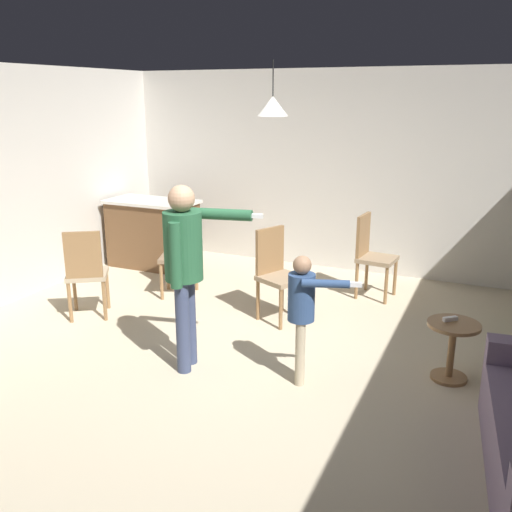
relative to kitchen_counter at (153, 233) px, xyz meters
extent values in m
plane|color=beige|center=(2.45, -2.20, -0.48)|extent=(7.68, 7.68, 0.00)
cube|color=beige|center=(2.45, 1.00, 0.87)|extent=(6.40, 0.10, 2.70)
cylinder|color=olive|center=(4.58, -2.21, -0.45)|extent=(0.05, 0.05, 0.06)
cube|color=brown|center=(0.00, 0.00, -0.02)|extent=(1.20, 0.60, 0.91)
cube|color=beige|center=(0.00, 0.00, 0.45)|extent=(1.26, 0.66, 0.04)
cylinder|color=olive|center=(4.21, -1.76, 0.03)|extent=(0.44, 0.44, 0.03)
cylinder|color=olive|center=(4.21, -1.76, -0.23)|extent=(0.06, 0.06, 0.49)
cylinder|color=olive|center=(4.21, -1.76, -0.46)|extent=(0.31, 0.31, 0.03)
cylinder|color=#384260|center=(2.01, -2.40, -0.06)|extent=(0.12, 0.12, 0.83)
cylinder|color=#384260|center=(2.05, -2.57, -0.06)|extent=(0.12, 0.12, 0.83)
cylinder|color=#265938|center=(2.03, -2.49, 0.65)|extent=(0.33, 0.33, 0.59)
sphere|color=tan|center=(2.03, -2.49, 1.06)|extent=(0.23, 0.23, 0.23)
cylinder|color=#265938|center=(2.26, -2.24, 0.90)|extent=(0.56, 0.21, 0.10)
cube|color=white|center=(2.56, -2.18, 0.90)|extent=(0.13, 0.06, 0.04)
cylinder|color=#265938|center=(2.07, -2.67, 0.62)|extent=(0.10, 0.10, 0.56)
cylinder|color=tan|center=(3.02, -2.27, -0.20)|extent=(0.08, 0.08, 0.57)
cylinder|color=tan|center=(3.06, -2.38, -0.20)|extent=(0.08, 0.08, 0.57)
cylinder|color=navy|center=(3.04, -2.32, 0.29)|extent=(0.22, 0.22, 0.40)
sphere|color=#9E7556|center=(3.04, -2.32, 0.56)|extent=(0.15, 0.15, 0.15)
cylinder|color=navy|center=(3.00, -2.20, 0.27)|extent=(0.07, 0.07, 0.38)
cylinder|color=navy|center=(3.26, -2.38, 0.46)|extent=(0.38, 0.18, 0.07)
cube|color=white|center=(3.47, -2.31, 0.46)|extent=(0.13, 0.08, 0.04)
cylinder|color=olive|center=(2.31, -0.89, -0.25)|extent=(0.04, 0.04, 0.45)
cylinder|color=olive|center=(2.16, -1.22, -0.25)|extent=(0.04, 0.04, 0.45)
cylinder|color=olive|center=(2.64, -1.04, -0.25)|extent=(0.04, 0.04, 0.45)
cylinder|color=olive|center=(2.49, -1.37, -0.25)|extent=(0.04, 0.04, 0.45)
cube|color=#997F60|center=(2.40, -1.13, 0.00)|extent=(0.56, 0.56, 0.05)
cube|color=olive|center=(2.23, -1.05, 0.27)|extent=(0.20, 0.36, 0.50)
cylinder|color=olive|center=(3.01, 0.21, -0.25)|extent=(0.04, 0.04, 0.45)
cylinder|color=olive|center=(2.97, -0.15, -0.25)|extent=(0.04, 0.04, 0.45)
cylinder|color=olive|center=(3.37, 0.18, -0.25)|extent=(0.04, 0.04, 0.45)
cylinder|color=olive|center=(3.33, -0.18, -0.25)|extent=(0.04, 0.04, 0.45)
cube|color=#997F60|center=(3.17, 0.02, 0.00)|extent=(0.46, 0.46, 0.05)
cube|color=olive|center=(2.98, 0.03, 0.27)|extent=(0.08, 0.38, 0.50)
cylinder|color=olive|center=(0.36, -2.11, -0.25)|extent=(0.04, 0.04, 0.45)
cylinder|color=olive|center=(0.66, -1.91, -0.25)|extent=(0.04, 0.04, 0.45)
cylinder|color=olive|center=(0.16, -1.81, -0.25)|extent=(0.04, 0.04, 0.45)
cylinder|color=olive|center=(0.46, -1.61, -0.25)|extent=(0.04, 0.04, 0.45)
cube|color=tan|center=(0.41, -1.86, 0.00)|extent=(0.58, 0.58, 0.05)
cube|color=olive|center=(0.51, -2.02, 0.27)|extent=(0.34, 0.24, 0.50)
cylinder|color=olive|center=(1.07, -0.66, -0.25)|extent=(0.04, 0.04, 0.45)
cylinder|color=olive|center=(0.73, -0.78, -0.25)|extent=(0.04, 0.04, 0.45)
cylinder|color=olive|center=(1.20, -0.99, -0.25)|extent=(0.04, 0.04, 0.45)
cylinder|color=olive|center=(0.86, -1.12, -0.25)|extent=(0.04, 0.04, 0.45)
cube|color=#7F664C|center=(0.97, -0.89, 0.00)|extent=(0.54, 0.54, 0.05)
cube|color=olive|center=(0.90, -0.71, 0.27)|extent=(0.37, 0.17, 0.50)
cube|color=white|center=(4.17, -1.72, 0.06)|extent=(0.12, 0.11, 0.04)
cone|color=silver|center=(2.20, -0.94, 1.77)|extent=(0.32, 0.32, 0.20)
cylinder|color=black|center=(2.20, -0.94, 2.04)|extent=(0.01, 0.01, 0.36)
camera|label=1|loc=(4.47, -6.42, 1.89)|focal=39.33mm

